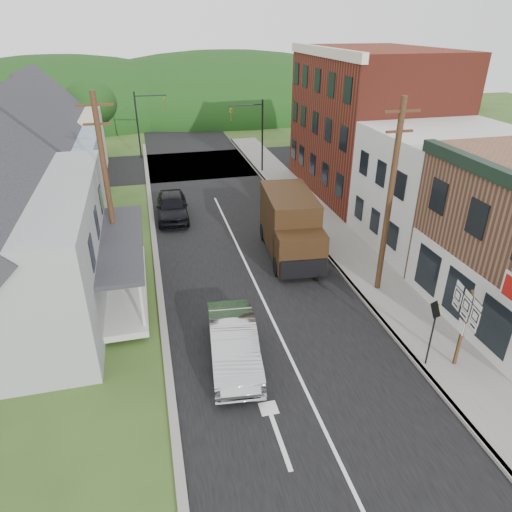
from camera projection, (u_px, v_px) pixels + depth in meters
ground at (288, 353)px, 17.93m from camera, size 120.00×120.00×0.00m
road at (237, 245)px, 26.54m from camera, size 9.00×90.00×0.02m
cross_road at (199, 165)px, 41.19m from camera, size 60.00×9.00×0.02m
sidewalk_right at (345, 248)px, 26.03m from camera, size 2.80×55.00×0.15m
curb_right at (323, 250)px, 25.75m from camera, size 0.20×55.00×0.15m
curb_left at (157, 269)px, 23.81m from camera, size 0.30×55.00×0.12m
storefront_white at (444, 190)px, 25.28m from camera, size 8.00×7.00×6.50m
storefront_red at (370, 124)px, 32.66m from camera, size 8.00×12.00×10.00m
house_blue at (41, 163)px, 28.55m from camera, size 7.14×8.16×7.28m
house_cream at (54, 132)px, 36.20m from camera, size 7.14×8.16×7.28m
utility_pole_right at (390, 199)px, 19.98m from camera, size 1.60×0.26×9.00m
utility_pole_left at (107, 188)px, 21.30m from camera, size 1.60×0.26×9.00m
traffic_signal_right at (254, 128)px, 37.35m from camera, size 2.87×0.20×6.00m
traffic_signal_left at (145, 117)px, 41.57m from camera, size 2.87×0.20×6.00m
tree_left_d at (90, 104)px, 41.35m from camera, size 4.80×4.80×6.94m
forested_ridge at (174, 111)px, 65.32m from camera, size 90.00×30.00×16.00m
silver_sedan at (234, 344)px, 17.14m from camera, size 2.21×5.13×1.64m
dark_sedan at (172, 206)px, 29.69m from camera, size 2.16×4.98×1.67m
delivery_van at (291, 226)px, 24.65m from camera, size 3.02×6.31×3.42m
route_sign_cluster at (464, 318)px, 16.20m from camera, size 0.40×1.83×3.23m
warning_sign at (433, 324)px, 16.34m from camera, size 0.16×0.78×2.83m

